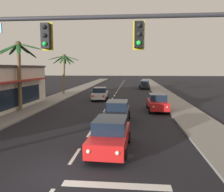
# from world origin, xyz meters

# --- Properties ---
(ground_plane) EXTENTS (220.00, 220.00, 0.00)m
(ground_plane) POSITION_xyz_m (0.00, 0.00, 0.00)
(ground_plane) COLOR black
(sidewalk_right) EXTENTS (3.20, 110.00, 0.14)m
(sidewalk_right) POSITION_xyz_m (7.80, 20.00, 0.07)
(sidewalk_right) COLOR gray
(sidewalk_right) RESTS_ON ground
(sidewalk_left) EXTENTS (3.20, 110.00, 0.14)m
(sidewalk_left) POSITION_xyz_m (-7.80, 20.00, 0.07)
(sidewalk_left) COLOR gray
(sidewalk_left) RESTS_ON ground
(lane_markings) EXTENTS (4.28, 89.88, 0.01)m
(lane_markings) POSITION_xyz_m (0.42, 20.82, 0.00)
(lane_markings) COLOR silver
(lane_markings) RESTS_ON ground
(traffic_signal_mast) EXTENTS (10.53, 0.41, 6.97)m
(traffic_signal_mast) POSITION_xyz_m (3.13, 0.02, 4.88)
(traffic_signal_mast) COLOR #2D2D33
(traffic_signal_mast) RESTS_ON ground
(sedan_lead_at_stop_bar) EXTENTS (2.09, 4.51, 1.68)m
(sedan_lead_at_stop_bar) POSITION_xyz_m (1.65, 2.85, 0.85)
(sedan_lead_at_stop_bar) COLOR red
(sedan_lead_at_stop_bar) RESTS_ON ground
(sedan_third_in_queue) EXTENTS (2.03, 4.48, 1.68)m
(sedan_third_in_queue) POSITION_xyz_m (1.59, 8.91, 0.85)
(sedan_third_in_queue) COLOR black
(sedan_third_in_queue) RESTS_ON ground
(sedan_oncoming_far) EXTENTS (2.02, 4.48, 1.68)m
(sedan_oncoming_far) POSITION_xyz_m (-1.50, 20.90, 0.85)
(sedan_oncoming_far) COLOR silver
(sedan_oncoming_far) RESTS_ON ground
(sedan_parked_nearest_kerb) EXTENTS (2.02, 4.48, 1.68)m
(sedan_parked_nearest_kerb) POSITION_xyz_m (5.16, 37.15, 0.85)
(sedan_parked_nearest_kerb) COLOR black
(sedan_parked_nearest_kerb) RESTS_ON ground
(sedan_parked_mid_kerb) EXTENTS (1.98, 4.46, 1.68)m
(sedan_parked_mid_kerb) POSITION_xyz_m (5.26, 14.00, 0.85)
(sedan_parked_mid_kerb) COLOR red
(sedan_parked_mid_kerb) RESTS_ON ground
(palm_left_second) EXTENTS (4.14, 4.21, 6.79)m
(palm_left_second) POSITION_xyz_m (-8.11, 12.46, 4.88)
(palm_left_second) COLOR brown
(palm_left_second) RESTS_ON ground
(palm_left_third) EXTENTS (4.95, 4.49, 6.40)m
(palm_left_third) POSITION_xyz_m (-8.13, 26.81, 4.74)
(palm_left_third) COLOR brown
(palm_left_third) RESTS_ON ground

